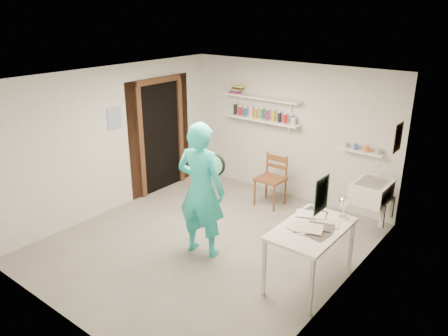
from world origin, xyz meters
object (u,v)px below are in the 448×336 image
Objects in this scene: wooden_chair at (271,179)px; work_table at (310,256)px; belfast_sink at (372,192)px; desk_lamp at (345,202)px; wall_clock at (214,164)px; man at (201,190)px.

wooden_chair is 2.31m from work_table.
belfast_sink is 4.11× the size of desk_lamp.
desk_lamp is (1.68, 0.51, -0.26)m from wall_clock.
wall_clock is 1.72m from work_table.
belfast_sink is at bearing -142.06° from man.
man is at bearing -130.28° from belfast_sink.
man is (-1.64, -1.94, 0.25)m from belfast_sink.
wall_clock is 1.77m from desk_lamp.
wall_clock is 0.29× the size of work_table.
belfast_sink is at bearing 86.26° from work_table.
wooden_chair is at bearing -178.91° from belfast_sink.
wooden_chair is 6.63× the size of desk_lamp.
man is 5.56× the size of wall_clock.
wall_clock is 1.86m from wooden_chair.
belfast_sink is at bearing 1.02° from wooden_chair.
wall_clock is at bearing -132.84° from belfast_sink.
man is at bearing -157.30° from desk_lamp.
man is 12.96× the size of desk_lamp.
man is 0.38m from wall_clock.
desk_lamp is at bearing -169.09° from man.
wall_clock reaches higher than work_table.
man is 1.62× the size of work_table.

